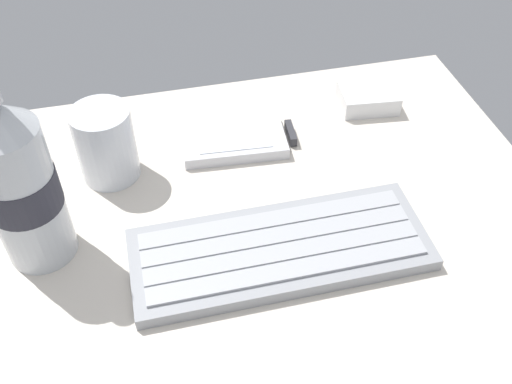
{
  "coord_description": "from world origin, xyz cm",
  "views": [
    {
      "loc": [
        -9.82,
        -41.28,
        45.13
      ],
      "look_at": [
        0.0,
        0.0,
        3.0
      ],
      "focal_mm": 41.31,
      "sensor_mm": 36.0,
      "label": 1
    }
  ],
  "objects_px": {
    "keyboard": "(280,249)",
    "handheld_device": "(239,138)",
    "juice_cup": "(106,146)",
    "charger_block": "(368,98)",
    "water_bottle": "(19,182)"
  },
  "relations": [
    {
      "from": "juice_cup",
      "to": "charger_block",
      "type": "bearing_deg",
      "value": 9.31
    },
    {
      "from": "charger_block",
      "to": "keyboard",
      "type": "bearing_deg",
      "value": -129.16
    },
    {
      "from": "handheld_device",
      "to": "water_bottle",
      "type": "relative_size",
      "value": 0.63
    },
    {
      "from": "keyboard",
      "to": "juice_cup",
      "type": "height_order",
      "value": "juice_cup"
    },
    {
      "from": "handheld_device",
      "to": "keyboard",
      "type": "bearing_deg",
      "value": -88.94
    },
    {
      "from": "keyboard",
      "to": "juice_cup",
      "type": "bearing_deg",
      "value": 134.26
    },
    {
      "from": "juice_cup",
      "to": "water_bottle",
      "type": "bearing_deg",
      "value": -127.4
    },
    {
      "from": "charger_block",
      "to": "water_bottle",
      "type": "bearing_deg",
      "value": -159.56
    },
    {
      "from": "water_bottle",
      "to": "juice_cup",
      "type": "bearing_deg",
      "value": 52.6
    },
    {
      "from": "handheld_device",
      "to": "juice_cup",
      "type": "height_order",
      "value": "juice_cup"
    },
    {
      "from": "keyboard",
      "to": "water_bottle",
      "type": "xyz_separation_m",
      "value": [
        -0.23,
        0.06,
        0.08
      ]
    },
    {
      "from": "handheld_device",
      "to": "water_bottle",
      "type": "height_order",
      "value": "water_bottle"
    },
    {
      "from": "keyboard",
      "to": "handheld_device",
      "type": "distance_m",
      "value": 0.18
    },
    {
      "from": "keyboard",
      "to": "juice_cup",
      "type": "distance_m",
      "value": 0.22
    },
    {
      "from": "juice_cup",
      "to": "handheld_device",
      "type": "bearing_deg",
      "value": 6.94
    }
  ]
}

